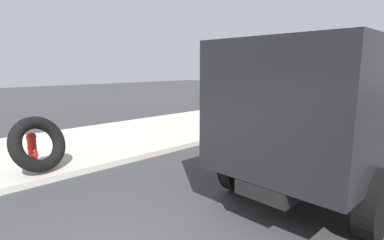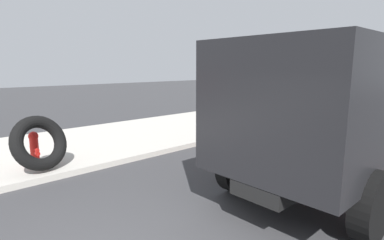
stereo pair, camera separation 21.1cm
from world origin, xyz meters
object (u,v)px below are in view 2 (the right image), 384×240
at_px(fire_hydrant, 34,147).
at_px(dump_truck_green, 381,89).
at_px(loose_tire, 40,143).
at_px(dump_truck_red, 346,111).

bearing_deg(fire_hydrant, dump_truck_green, -16.56).
height_order(fire_hydrant, loose_tire, loose_tire).
xyz_separation_m(loose_tire, dump_truck_red, (4.86, -4.93, 0.79)).
xyz_separation_m(fire_hydrant, dump_truck_green, (12.91, -3.84, 1.01)).
height_order(dump_truck_red, dump_truck_green, same).
distance_m(loose_tire, dump_truck_green, 13.37).
relative_size(fire_hydrant, loose_tire, 0.65).
height_order(fire_hydrant, dump_truck_green, dump_truck_green).
bearing_deg(dump_truck_red, dump_truck_green, 11.22).
height_order(loose_tire, dump_truck_red, dump_truck_red).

